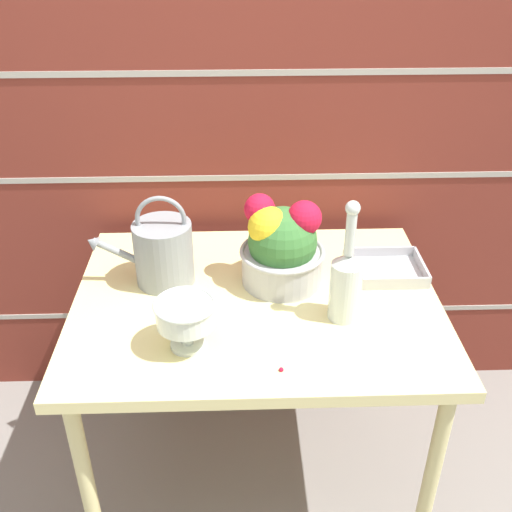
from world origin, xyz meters
The scene contains 9 objects.
ground_plane centered at (0.00, 0.00, 0.00)m, with size 12.00×12.00×0.00m, color gray.
brick_wall centered at (0.00, 0.51, 1.10)m, with size 3.60×0.08×2.20m.
patio_table centered at (0.00, 0.00, 0.67)m, with size 1.08×0.83×0.74m.
watering_can centered at (-0.28, 0.10, 0.84)m, with size 0.32×0.18×0.29m.
crystal_pedestal_bowl centered at (-0.19, -0.22, 0.84)m, with size 0.16×0.16×0.14m.
flower_planter centered at (0.08, 0.09, 0.86)m, with size 0.26×0.26×0.28m.
glass_decanter centered at (0.24, -0.10, 0.86)m, with size 0.09×0.09×0.36m.
wire_tray centered at (0.41, 0.12, 0.75)m, with size 0.24×0.19×0.04m.
fallen_petal centered at (0.05, -0.32, 0.74)m, with size 0.01×0.01×0.01m.
Camera 1 is at (-0.05, -1.45, 1.76)m, focal length 42.00 mm.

